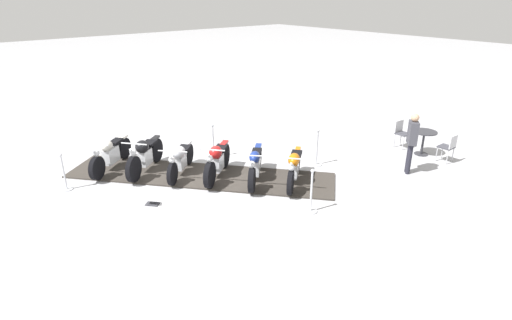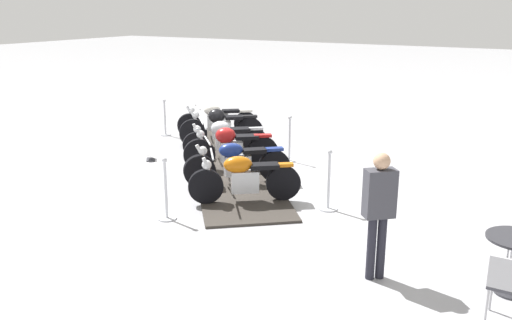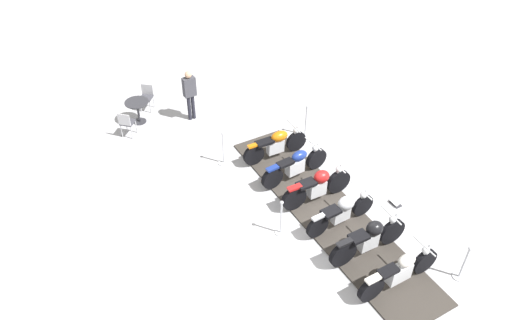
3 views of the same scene
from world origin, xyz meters
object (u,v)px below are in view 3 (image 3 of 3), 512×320
stanchion_right_front (463,267)px  stanchion_left_mid (281,221)px  stanchion_right_rear (306,126)px  motorcycle_cream (400,271)px  bystander_person (190,91)px  motorcycle_chrome (342,211)px  stanchion_left_rear (224,154)px  info_placard (396,203)px  cafe_table (137,107)px  motorcycle_navy (296,165)px  motorcycle_copper (276,144)px  cafe_chair_near_table (147,95)px  motorcycle_black (370,238)px  motorcycle_maroon (318,186)px  cafe_chair_across_table (126,122)px

stanchion_right_front → stanchion_left_mid: stanchion_left_mid is taller
stanchion_right_front → stanchion_right_rear: size_ratio=0.93×
motorcycle_cream → bystander_person: bearing=98.9°
motorcycle_chrome → stanchion_left_rear: size_ratio=1.45×
info_placard → stanchion_left_rear: bearing=-139.8°
cafe_table → stanchion_left_rear: bearing=63.8°
motorcycle_navy → motorcycle_copper: motorcycle_navy is taller
bystander_person → cafe_chair_near_table: bearing=-142.8°
motorcycle_cream → stanchion_right_front: bearing=-21.0°
stanchion_left_mid → bystander_person: (-4.53, -3.61, 0.65)m
motorcycle_navy → stanchion_left_mid: stanchion_left_mid is taller
motorcycle_black → stanchion_left_mid: stanchion_left_mid is taller
stanchion_left_rear → stanchion_right_front: 7.00m
motorcycle_navy → cafe_chair_near_table: size_ratio=1.93×
info_placard → motorcycle_navy: bearing=-141.5°
motorcycle_maroon → stanchion_right_rear: bearing=63.3°
stanchion_right_front → cafe_chair_across_table: size_ratio=1.15×
motorcycle_maroon → cafe_chair_across_table: 6.37m
motorcycle_navy → stanchion_left_mid: 2.16m
cafe_table → bystander_person: bystander_person is taller
info_placard → bystander_person: 7.21m
stanchion_left_mid → cafe_chair_across_table: stanchion_left_mid is taller
motorcycle_chrome → stanchion_left_rear: (-1.92, -3.51, -0.17)m
info_placard → stanchion_right_rear: bearing=-174.6°
motorcycle_chrome → stanchion_right_rear: size_ratio=1.47×
motorcycle_maroon → cafe_chair_near_table: motorcycle_maroon is taller
motorcycle_navy → stanchion_right_front: size_ratio=1.63×
motorcycle_black → stanchion_right_front: bearing=-47.6°
stanchion_left_rear → info_placard: (0.88, 4.93, -0.29)m
motorcycle_black → stanchion_right_rear: stanchion_right_rear is taller
bystander_person → stanchion_right_front: bearing=15.1°
motorcycle_navy → cafe_table: (-1.87, -5.36, 0.09)m
info_placard → cafe_chair_across_table: 8.37m
motorcycle_maroon → cafe_chair_across_table: (-1.88, -6.09, 0.00)m
motorcycle_chrome → motorcycle_navy: (-1.62, -1.37, -0.03)m
cafe_table → stanchion_left_mid: bearing=52.5°
motorcycle_maroon → motorcycle_copper: size_ratio=1.01×
bystander_person → cafe_table: bearing=-114.8°
motorcycle_navy → stanchion_left_mid: (2.16, -0.11, -0.08)m
motorcycle_chrome → stanchion_left_mid: bearing=158.3°
motorcycle_cream → cafe_chair_across_table: 9.20m
motorcycle_maroon → motorcycle_navy: 1.06m
motorcycle_navy → stanchion_right_front: (2.78, 4.14, -0.14)m
motorcycle_cream → motorcycle_black: motorcycle_black is taller
motorcycle_cream → stanchion_right_rear: bearing=76.3°
stanchion_right_front → stanchion_right_rear: bearing=-140.3°
stanchion_left_rear → cafe_chair_across_table: (-0.76, -3.26, 0.19)m
motorcycle_maroon → cafe_table: bearing=117.6°
motorcycle_black → cafe_chair_across_table: motorcycle_black is taller
motorcycle_chrome → info_placard: size_ratio=4.33×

